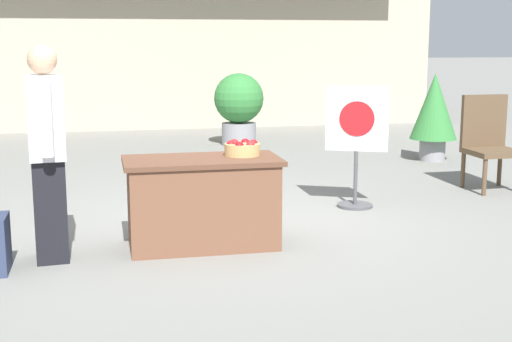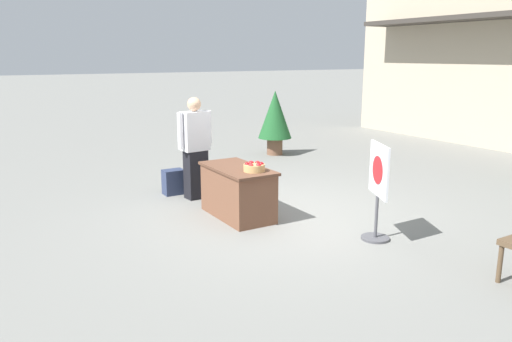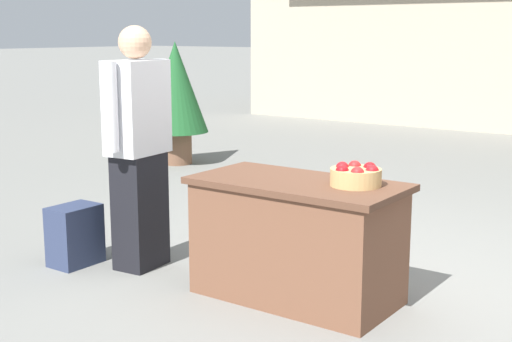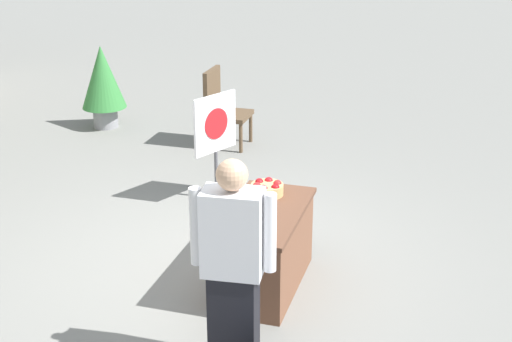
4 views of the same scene
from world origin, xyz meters
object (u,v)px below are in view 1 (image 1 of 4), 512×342
Objects in this scene: display_table at (202,202)px; patio_chair at (489,139)px; apple_basket at (242,148)px; potted_plant_far_left at (434,110)px; poster_board at (356,141)px; potted_plant_near_left at (239,105)px; person_visitor at (47,153)px.

display_table is 1.19× the size of patio_chair.
patio_chair is (3.17, 1.55, -0.22)m from apple_basket.
patio_chair is 1.96m from potted_plant_far_left.
poster_board is at bearing 31.60° from display_table.
apple_basket is 0.28× the size of patio_chair.
potted_plant_near_left reaches higher than patio_chair.
poster_board is (2.92, 1.17, -0.16)m from person_visitor.
apple_basket is 0.24× the size of poster_board.
display_table is at bearing 0.00° from person_visitor.
potted_plant_near_left is at bearing 139.10° from potted_plant_far_left.
potted_plant_far_left is (3.44, 3.48, -0.08)m from apple_basket.
potted_plant_near_left is at bearing 60.10° from person_visitor.
patio_chair is (1.80, 0.56, -0.11)m from poster_board.
person_visitor reaches higher than potted_plant_far_left.
patio_chair is 0.87× the size of potted_plant_far_left.
poster_board reaches higher than potted_plant_near_left.
apple_basket is at bearing 1.36° from person_visitor.
poster_board is 1.00× the size of potted_plant_far_left.
person_visitor is (-1.55, -0.19, 0.04)m from apple_basket.
apple_basket is at bearing 11.61° from display_table.
poster_board reaches higher than patio_chair.
patio_chair is at bearing 24.71° from display_table.
display_table is at bearing -168.39° from apple_basket.
potted_plant_near_left is at bearing 76.12° from display_table.
person_visitor is at bearing -42.88° from poster_board.
display_table is 1.03× the size of poster_board.
poster_board is at bearing 16.30° from person_visitor.
display_table is 5.20m from potted_plant_far_left.
potted_plant_near_left is at bearing -150.74° from poster_board.
potted_plant_far_left reaches higher than display_table.
person_visitor is at bearing -143.61° from potted_plant_far_left.
display_table is 0.77× the size of person_visitor.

